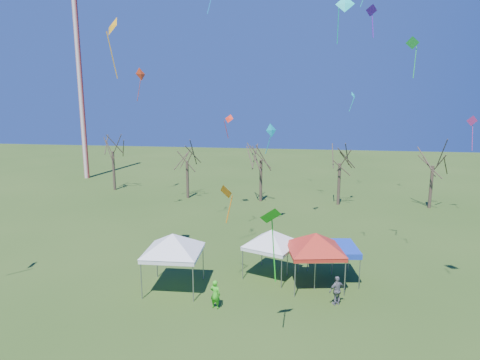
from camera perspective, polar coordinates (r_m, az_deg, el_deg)
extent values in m
plane|color=#2E4B18|center=(24.67, 2.69, -17.04)|extent=(140.00, 140.00, 0.00)
cylinder|color=silver|center=(63.17, -20.49, 11.47)|extent=(0.70, 0.70, 25.00)
cylinder|color=#3D2D21|center=(54.85, -16.47, 1.19)|extent=(0.32, 0.32, 4.78)
cylinder|color=#3D2D21|center=(48.92, -7.01, 0.07)|extent=(0.32, 0.32, 4.28)
cylinder|color=#3D2D21|center=(47.12, 2.80, -0.07)|extent=(0.32, 0.32, 4.64)
cylinder|color=#3D2D21|center=(46.77, 13.05, -0.54)|extent=(0.32, 0.32, 4.49)
cylinder|color=#3D2D21|center=(48.43, 24.11, -0.86)|extent=(0.32, 0.32, 4.47)
cylinder|color=gray|center=(26.06, -13.01, -13.03)|extent=(0.07, 0.07, 2.18)
cylinder|color=gray|center=(28.72, -11.02, -10.57)|extent=(0.07, 0.07, 2.18)
cylinder|color=gray|center=(25.28, -6.27, -13.59)|extent=(0.07, 0.07, 2.18)
cylinder|color=gray|center=(28.01, -4.93, -10.98)|extent=(0.07, 0.07, 2.18)
cube|color=white|center=(26.51, -8.89, -9.58)|extent=(3.40, 3.40, 0.26)
pyramid|color=white|center=(26.09, -8.98, -7.08)|extent=(4.62, 4.62, 1.09)
cylinder|color=gray|center=(27.97, 0.36, -11.22)|extent=(0.06, 0.06, 1.94)
cylinder|color=gray|center=(30.20, 2.93, -9.47)|extent=(0.06, 0.06, 1.94)
cylinder|color=gray|center=(26.85, 5.55, -12.29)|extent=(0.06, 0.06, 1.94)
cylinder|color=gray|center=(29.17, 7.78, -10.35)|extent=(0.06, 0.06, 1.94)
cube|color=white|center=(28.12, 4.19, -8.75)|extent=(3.78, 3.78, 0.23)
pyramid|color=white|center=(27.76, 4.22, -6.64)|extent=(3.84, 3.84, 0.97)
cylinder|color=gray|center=(25.89, 7.33, -13.06)|extent=(0.06, 0.06, 2.11)
cylinder|color=gray|center=(28.57, 6.34, -10.61)|extent=(0.06, 0.06, 2.11)
cylinder|color=gray|center=(26.53, 13.80, -12.69)|extent=(0.06, 0.06, 2.11)
cylinder|color=gray|center=(29.15, 12.19, -10.35)|extent=(0.06, 0.06, 2.11)
cube|color=red|center=(27.05, 10.01, -9.33)|extent=(3.70, 3.70, 0.25)
pyramid|color=red|center=(26.65, 10.09, -6.95)|extent=(4.41, 4.41, 1.06)
cylinder|color=gray|center=(26.99, 9.95, -12.29)|extent=(0.06, 0.06, 1.94)
cylinder|color=gray|center=(29.46, 9.04, -10.17)|extent=(0.06, 0.06, 1.94)
cylinder|color=gray|center=(27.57, 15.65, -12.03)|extent=(0.06, 0.06, 1.94)
cylinder|color=gray|center=(30.00, 14.26, -9.99)|extent=(0.06, 0.06, 1.94)
cube|color=#1031AE|center=(28.07, 12.32, -9.03)|extent=(3.30, 3.30, 0.23)
cube|color=#1031AE|center=(28.01, 12.34, -8.70)|extent=(3.30, 3.30, 0.12)
imported|color=slate|center=(25.50, 12.82, -14.17)|extent=(1.08, 0.86, 1.71)
imported|color=#39CD20|center=(24.60, -3.32, -14.96)|extent=(0.69, 0.55, 1.65)
cone|color=red|center=(41.61, -1.47, 8.20)|extent=(1.09, 0.89, 0.84)
cube|color=red|center=(41.87, -1.84, 6.71)|extent=(0.31, 0.65, 1.74)
cube|color=#168FF1|center=(30.35, -3.91, 22.82)|extent=(0.50, 0.27, 1.73)
cone|color=green|center=(30.11, 22.01, 16.62)|extent=(0.90, 0.60, 0.81)
cube|color=green|center=(29.99, 22.29, 14.33)|extent=(0.21, 0.49, 1.97)
cone|color=#0CA9BE|center=(36.41, 4.21, 6.64)|extent=(1.02, 1.09, 1.17)
cube|color=#0CA9BE|center=(36.29, 3.80, 4.79)|extent=(0.55, 0.50, 1.75)
cone|color=green|center=(19.07, 4.07, -4.69)|extent=(1.36, 1.27, 0.93)
cube|color=green|center=(19.72, 4.51, -9.38)|extent=(0.29, 0.38, 2.86)
cone|color=#F9A50D|center=(27.11, -16.70, 19.10)|extent=(1.30, 1.28, 1.09)
cube|color=#F9A50D|center=(27.17, -16.70, 15.64)|extent=(0.40, 0.42, 2.66)
cone|color=#CA2D87|center=(45.15, 28.52, 6.97)|extent=(1.07, 0.48, 1.02)
cube|color=#CA2D87|center=(45.35, 28.57, 5.06)|extent=(0.09, 0.45, 2.51)
cone|color=#611AB8|center=(27.93, 17.10, 20.83)|extent=(0.81, 0.60, 0.69)
cube|color=#611AB8|center=(27.87, 17.27, 19.04)|extent=(0.15, 0.32, 1.38)
cone|color=#0ED3C1|center=(23.39, 13.83, 21.88)|extent=(0.97, 0.55, 0.88)
cube|color=#0ED3C1|center=(23.21, 12.93, 19.35)|extent=(0.08, 0.63, 1.66)
cone|color=red|center=(48.75, -13.09, 13.61)|extent=(0.94, 1.48, 1.42)
cube|color=red|center=(48.45, -13.30, 11.69)|extent=(0.72, 0.34, 2.54)
cone|color=#0DC3CB|center=(43.41, 14.88, 10.92)|extent=(0.69, 0.81, 0.64)
cube|color=#0DC3CB|center=(43.20, 14.70, 9.77)|extent=(0.47, 0.28, 1.40)
cone|color=orange|center=(25.65, -1.82, -1.52)|extent=(1.14, 1.06, 0.96)
cube|color=orange|center=(25.73, -1.43, -3.91)|extent=(0.36, 0.45, 1.61)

